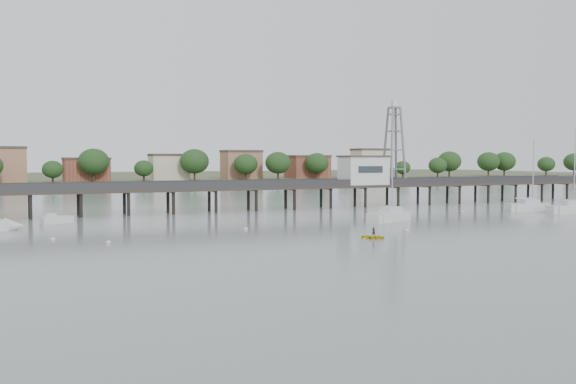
# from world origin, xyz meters

# --- Properties ---
(ground_plane) EXTENTS (500.00, 500.00, 0.00)m
(ground_plane) POSITION_xyz_m (0.00, 0.00, 0.00)
(ground_plane) COLOR gray
(ground_plane) RESTS_ON ground
(pier) EXTENTS (150.00, 5.00, 5.50)m
(pier) POSITION_xyz_m (0.00, 60.00, 3.79)
(pier) COLOR #2D2823
(pier) RESTS_ON ground
(pier_building) EXTENTS (8.40, 5.40, 5.30)m
(pier_building) POSITION_xyz_m (25.00, 60.00, 6.67)
(pier_building) COLOR silver
(pier_building) RESTS_ON ground
(lattice_tower) EXTENTS (3.20, 3.20, 15.50)m
(lattice_tower) POSITION_xyz_m (31.50, 60.00, 11.10)
(lattice_tower) COLOR slate
(lattice_tower) RESTS_ON ground
(sailboat_c) EXTENTS (8.98, 5.62, 14.28)m
(sailboat_c) POSITION_xyz_m (15.91, 35.34, 0.64)
(sailboat_c) COLOR silver
(sailboat_c) RESTS_ON ground
(sailboat_e) EXTENTS (8.04, 4.52, 12.81)m
(sailboat_e) POSITION_xyz_m (46.11, 39.37, 0.64)
(sailboat_e) COLOR silver
(sailboat_e) RESTS_ON ground
(white_tender) EXTENTS (4.42, 2.90, 1.59)m
(white_tender) POSITION_xyz_m (-28.40, 50.36, 0.49)
(white_tender) COLOR silver
(white_tender) RESTS_ON ground
(yellow_dinghy) EXTENTS (1.82, 1.61, 2.64)m
(yellow_dinghy) POSITION_xyz_m (2.42, 19.18, 0.00)
(yellow_dinghy) COLOR yellow
(yellow_dinghy) RESTS_ON ground
(dinghy_occupant) EXTENTS (0.63, 1.07, 0.24)m
(dinghy_occupant) POSITION_xyz_m (2.42, 19.18, 0.00)
(dinghy_occupant) COLOR black
(dinghy_occupant) RESTS_ON ground
(mooring_buoys) EXTENTS (68.87, 20.15, 0.39)m
(mooring_buoys) POSITION_xyz_m (3.23, 30.16, 0.08)
(mooring_buoys) COLOR beige
(mooring_buoys) RESTS_ON ground
(far_shore) EXTENTS (500.00, 170.00, 10.40)m
(far_shore) POSITION_xyz_m (0.36, 239.58, 0.95)
(far_shore) COLOR #475133
(far_shore) RESTS_ON ground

